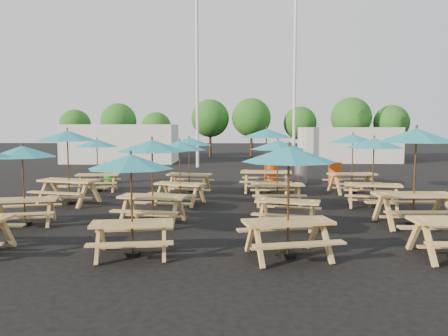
{
  "coord_description": "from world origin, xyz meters",
  "views": [
    {
      "loc": [
        0.35,
        -14.27,
        2.55
      ],
      "look_at": [
        0.0,
        1.5,
        1.1
      ],
      "focal_mm": 35.0,
      "sensor_mm": 36.0,
      "label": 1
    }
  ],
  "objects_px": {
    "waste_bin_0": "(111,173)",
    "waste_bin_3": "(335,173)",
    "picnic_unit_14": "(374,148)",
    "picnic_unit_15": "(353,142)",
    "picnic_unit_4": "(131,168)",
    "picnic_unit_11": "(266,138)",
    "waste_bin_2": "(301,173)",
    "picnic_unit_5": "(152,151)",
    "picnic_unit_13": "(416,142)",
    "picnic_unit_1": "(22,157)",
    "picnic_unit_2": "(67,141)",
    "picnic_unit_8": "(289,162)",
    "picnic_unit_7": "(189,145)",
    "picnic_unit_6": "(180,150)",
    "waste_bin_1": "(271,172)",
    "picnic_unit_3": "(97,147)",
    "picnic_unit_10": "(278,149)",
    "picnic_unit_9": "(288,159)"
  },
  "relations": [
    {
      "from": "picnic_unit_1",
      "to": "picnic_unit_2",
      "type": "height_order",
      "value": "picnic_unit_2"
    },
    {
      "from": "waste_bin_2",
      "to": "waste_bin_3",
      "type": "bearing_deg",
      "value": 0.76
    },
    {
      "from": "picnic_unit_9",
      "to": "picnic_unit_11",
      "type": "distance_m",
      "value": 6.11
    },
    {
      "from": "picnic_unit_4",
      "to": "picnic_unit_7",
      "type": "xyz_separation_m",
      "value": [
        0.25,
        8.73,
        0.12
      ]
    },
    {
      "from": "picnic_unit_8",
      "to": "picnic_unit_14",
      "type": "bearing_deg",
      "value": 46.14
    },
    {
      "from": "picnic_unit_5",
      "to": "picnic_unit_11",
      "type": "relative_size",
      "value": 0.89
    },
    {
      "from": "picnic_unit_1",
      "to": "waste_bin_0",
      "type": "distance_m",
      "value": 8.94
    },
    {
      "from": "picnic_unit_10",
      "to": "waste_bin_2",
      "type": "distance_m",
      "value": 6.33
    },
    {
      "from": "waste_bin_0",
      "to": "waste_bin_3",
      "type": "distance_m",
      "value": 10.42
    },
    {
      "from": "picnic_unit_1",
      "to": "picnic_unit_13",
      "type": "bearing_deg",
      "value": -12.6
    },
    {
      "from": "picnic_unit_7",
      "to": "picnic_unit_11",
      "type": "bearing_deg",
      "value": 11.66
    },
    {
      "from": "picnic_unit_13",
      "to": "waste_bin_2",
      "type": "height_order",
      "value": "picnic_unit_13"
    },
    {
      "from": "picnic_unit_8",
      "to": "waste_bin_2",
      "type": "height_order",
      "value": "picnic_unit_8"
    },
    {
      "from": "picnic_unit_6",
      "to": "picnic_unit_8",
      "type": "bearing_deg",
      "value": -45.77
    },
    {
      "from": "picnic_unit_10",
      "to": "picnic_unit_11",
      "type": "xyz_separation_m",
      "value": [
        -0.15,
        2.98,
        0.32
      ]
    },
    {
      "from": "picnic_unit_5",
      "to": "picnic_unit_15",
      "type": "xyz_separation_m",
      "value": [
        6.8,
        5.69,
        0.05
      ]
    },
    {
      "from": "picnic_unit_2",
      "to": "waste_bin_1",
      "type": "xyz_separation_m",
      "value": [
        7.25,
        5.9,
        -1.65
      ]
    },
    {
      "from": "picnic_unit_15",
      "to": "picnic_unit_11",
      "type": "bearing_deg",
      "value": 168.95
    },
    {
      "from": "picnic_unit_1",
      "to": "picnic_unit_7",
      "type": "bearing_deg",
      "value": 45.0
    },
    {
      "from": "picnic_unit_7",
      "to": "picnic_unit_11",
      "type": "height_order",
      "value": "picnic_unit_11"
    },
    {
      "from": "picnic_unit_1",
      "to": "picnic_unit_5",
      "type": "height_order",
      "value": "picnic_unit_5"
    },
    {
      "from": "picnic_unit_14",
      "to": "picnic_unit_15",
      "type": "relative_size",
      "value": 0.97
    },
    {
      "from": "picnic_unit_1",
      "to": "waste_bin_0",
      "type": "bearing_deg",
      "value": 78.17
    },
    {
      "from": "picnic_unit_2",
      "to": "picnic_unit_14",
      "type": "distance_m",
      "value": 10.0
    },
    {
      "from": "picnic_unit_6",
      "to": "waste_bin_0",
      "type": "distance_m",
      "value": 6.95
    },
    {
      "from": "picnic_unit_6",
      "to": "picnic_unit_11",
      "type": "bearing_deg",
      "value": 60.94
    },
    {
      "from": "picnic_unit_2",
      "to": "picnic_unit_8",
      "type": "xyz_separation_m",
      "value": [
        6.57,
        -5.89,
        -0.23
      ]
    },
    {
      "from": "picnic_unit_5",
      "to": "waste_bin_1",
      "type": "bearing_deg",
      "value": 75.47
    },
    {
      "from": "picnic_unit_5",
      "to": "waste_bin_0",
      "type": "height_order",
      "value": "picnic_unit_5"
    },
    {
      "from": "picnic_unit_4",
      "to": "waste_bin_2",
      "type": "distance_m",
      "value": 12.87
    },
    {
      "from": "picnic_unit_3",
      "to": "picnic_unit_13",
      "type": "xyz_separation_m",
      "value": [
        10.15,
        -5.99,
        0.38
      ]
    },
    {
      "from": "picnic_unit_10",
      "to": "waste_bin_1",
      "type": "relative_size",
      "value": 2.24
    },
    {
      "from": "picnic_unit_5",
      "to": "picnic_unit_13",
      "type": "xyz_separation_m",
      "value": [
        6.83,
        -0.12,
        0.25
      ]
    },
    {
      "from": "picnic_unit_6",
      "to": "waste_bin_2",
      "type": "relative_size",
      "value": 2.3
    },
    {
      "from": "waste_bin_2",
      "to": "picnic_unit_14",
      "type": "bearing_deg",
      "value": -77.52
    },
    {
      "from": "picnic_unit_14",
      "to": "waste_bin_2",
      "type": "height_order",
      "value": "picnic_unit_14"
    },
    {
      "from": "waste_bin_0",
      "to": "picnic_unit_1",
      "type": "bearing_deg",
      "value": -88.46
    },
    {
      "from": "picnic_unit_11",
      "to": "picnic_unit_10",
      "type": "bearing_deg",
      "value": -82.32
    },
    {
      "from": "picnic_unit_2",
      "to": "waste_bin_3",
      "type": "height_order",
      "value": "picnic_unit_2"
    },
    {
      "from": "picnic_unit_11",
      "to": "waste_bin_1",
      "type": "height_order",
      "value": "picnic_unit_11"
    },
    {
      "from": "picnic_unit_15",
      "to": "waste_bin_0",
      "type": "height_order",
      "value": "picnic_unit_15"
    },
    {
      "from": "picnic_unit_10",
      "to": "waste_bin_2",
      "type": "relative_size",
      "value": 2.24
    },
    {
      "from": "picnic_unit_4",
      "to": "picnic_unit_7",
      "type": "distance_m",
      "value": 8.74
    },
    {
      "from": "picnic_unit_1",
      "to": "waste_bin_3",
      "type": "bearing_deg",
      "value": 28.25
    },
    {
      "from": "picnic_unit_4",
      "to": "picnic_unit_14",
      "type": "distance_m",
      "value": 8.57
    },
    {
      "from": "picnic_unit_14",
      "to": "waste_bin_2",
      "type": "distance_m",
      "value": 6.45
    },
    {
      "from": "picnic_unit_8",
      "to": "waste_bin_0",
      "type": "bearing_deg",
      "value": 107.9
    },
    {
      "from": "picnic_unit_4",
      "to": "picnic_unit_11",
      "type": "relative_size",
      "value": 0.81
    },
    {
      "from": "picnic_unit_15",
      "to": "waste_bin_1",
      "type": "distance_m",
      "value": 4.52
    },
    {
      "from": "picnic_unit_3",
      "to": "picnic_unit_10",
      "type": "relative_size",
      "value": 0.98
    }
  ]
}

